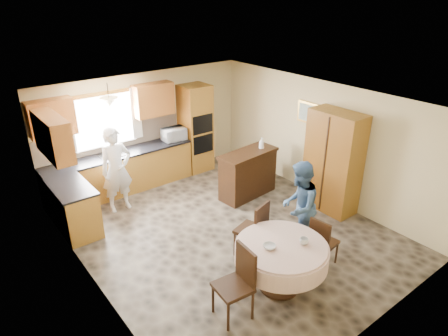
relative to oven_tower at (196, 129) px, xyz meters
name	(u,v)px	position (x,y,z in m)	size (l,w,h in m)	color
floor	(227,231)	(-1.15, -2.69, -1.06)	(5.00, 6.00, 0.01)	#6D5F4C
ceiling	(227,102)	(-1.15, -2.69, 1.44)	(5.00, 6.00, 0.01)	white
wall_back	(146,127)	(-1.15, 0.31, 0.19)	(5.00, 0.02, 2.50)	#D3BF87
wall_front	(380,254)	(-1.15, -5.69, 0.19)	(5.00, 0.02, 2.50)	#D3BF87
wall_left	(88,218)	(-3.65, -2.69, 0.19)	(0.02, 6.00, 2.50)	#D3BF87
wall_right	(320,140)	(1.35, -2.69, 0.19)	(0.02, 6.00, 2.50)	#D3BF87
window	(103,121)	(-2.15, 0.29, 0.54)	(1.40, 0.03, 1.10)	white
curtain_left	(68,127)	(-2.90, 0.24, 0.59)	(0.22, 0.02, 1.15)	white
curtain_right	(136,113)	(-1.40, 0.24, 0.59)	(0.22, 0.02, 1.15)	white
base_cab_back	(121,173)	(-2.00, 0.01, -0.62)	(3.30, 0.60, 0.88)	#B0822E
counter_back	(119,154)	(-2.00, 0.01, -0.16)	(3.30, 0.64, 0.04)	black
base_cab_left	(74,209)	(-3.35, -0.89, -0.62)	(0.60, 1.20, 0.88)	#B0822E
counter_left	(70,187)	(-3.35, -0.89, -0.16)	(0.64, 1.20, 0.04)	black
backsplash	(112,138)	(-2.00, 0.30, 0.12)	(3.30, 0.02, 0.55)	tan
wall_cab_left	(51,118)	(-3.20, 0.15, 0.85)	(0.85, 0.33, 0.72)	#C86C32
wall_cab_right	(153,100)	(-1.00, 0.15, 0.85)	(0.90, 0.33, 0.72)	#C86C32
wall_cab_side	(52,136)	(-3.48, -0.89, 0.85)	(0.33, 1.20, 0.72)	#C86C32
oven_tower	(196,129)	(0.00, 0.00, 0.00)	(0.66, 0.62, 2.12)	#B0822E
oven_upper	(203,124)	(0.00, -0.31, 0.19)	(0.56, 0.01, 0.45)	black
oven_lower	(203,144)	(0.00, -0.31, -0.31)	(0.56, 0.01, 0.45)	black
pendant	(109,102)	(-2.15, -0.19, 1.06)	(0.36, 0.36, 0.18)	beige
sideboard	(248,175)	(0.09, -1.84, -0.58)	(1.34, 0.55, 0.96)	#341D0E
space_heater	(263,173)	(0.77, -1.62, -0.81)	(0.37, 0.26, 0.51)	black
cupboard	(333,162)	(1.07, -3.27, -0.03)	(0.54, 1.08, 2.06)	#B0822E
dining_table	(281,254)	(-1.46, -4.38, -0.45)	(1.38, 1.38, 0.79)	#341D0E
chair_left	(238,280)	(-2.30, -4.40, -0.47)	(0.51, 0.51, 1.07)	#341D0E
chair_back	(255,227)	(-1.24, -3.56, -0.49)	(0.56, 0.56, 1.04)	#341D0E
chair_right	(322,240)	(-0.56, -4.41, -0.56)	(0.44, 0.44, 0.90)	#341D0E
framed_picture	(308,113)	(1.32, -2.33, 0.71)	(0.06, 0.55, 0.46)	gold
microwave	(174,134)	(-0.64, -0.04, 0.01)	(0.53, 0.36, 0.29)	silver
person_sink	(117,170)	(-2.36, -0.67, -0.19)	(0.64, 0.42, 1.75)	silver
person_dining	(299,206)	(-0.48, -3.80, -0.25)	(0.79, 0.61, 1.62)	#39577D
bowl_sideboard	(235,158)	(-0.27, -1.84, -0.07)	(0.22, 0.22, 0.05)	#B2B2B2
bottle_sideboard	(261,144)	(0.46, -1.84, 0.05)	(0.12, 0.12, 0.30)	silver
cup_table	(304,241)	(-1.21, -4.57, -0.22)	(0.13, 0.13, 0.10)	#B2B2B2
bowl_table	(269,247)	(-1.67, -4.33, -0.24)	(0.19, 0.19, 0.06)	#B2B2B2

